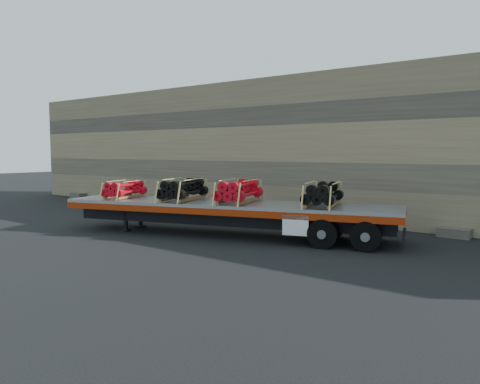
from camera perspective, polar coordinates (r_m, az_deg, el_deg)
The scene contains 7 objects.
ground at distance 18.69m, azimuth -0.36°, elevation -5.23°, with size 120.00×120.00×0.00m, color black.
rock_wall at distance 23.85m, azimuth 9.34°, elevation 5.37°, with size 44.00×3.00×7.00m, color #7A6B54.
trailer at distance 18.41m, azimuth -1.62°, elevation -3.29°, with size 13.30×2.56×1.33m, color #9A9CA0, non-canonical shape.
bundle_front at distance 20.53m, azimuth -13.88°, elevation 0.27°, with size 0.98×1.97×0.70m, color red, non-canonical shape.
bundle_midfront at distance 19.09m, azimuth -6.95°, elevation 0.24°, with size 1.18×2.36×0.84m, color black, non-canonical shape.
bundle_midrear at distance 18.10m, azimuth -0.13°, elevation 0.04°, with size 1.20×2.40×0.85m, color red, non-canonical shape.
bundle_rear at distance 17.23m, azimuth 10.08°, elevation -0.34°, with size 1.16×2.32×0.82m, color black, non-canonical shape.
Camera 1 is at (11.33, -14.49, 3.32)m, focal length 35.00 mm.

